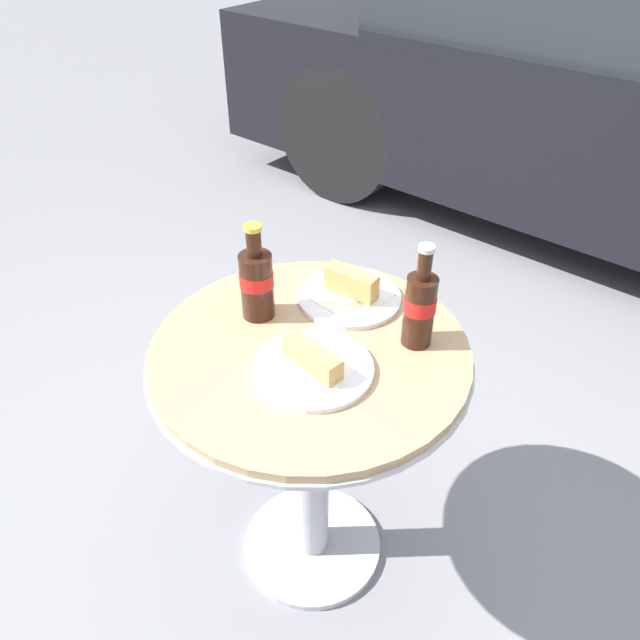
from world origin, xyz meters
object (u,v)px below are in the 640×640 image
bistro_table (311,411)px  lunch_plate_near (313,366)px  lunch_plate_far (350,293)px  cola_bottle_right (420,306)px  cola_bottle_left (257,281)px

bistro_table → lunch_plate_near: size_ratio=2.99×
lunch_plate_near → lunch_plate_far: lunch_plate_far is taller
cola_bottle_right → bistro_table: bearing=-135.6°
cola_bottle_left → lunch_plate_far: size_ratio=0.95×
lunch_plate_near → lunch_plate_far: (-0.09, 0.24, 0.00)m
bistro_table → cola_bottle_right: (0.16, 0.15, 0.27)m
bistro_table → lunch_plate_far: size_ratio=3.06×
cola_bottle_right → lunch_plate_far: size_ratio=0.98×
cola_bottle_left → lunch_plate_near: size_ratio=0.92×
bistro_table → lunch_plate_far: (-0.04, 0.19, 0.20)m
lunch_plate_far → cola_bottle_right: bearing=-9.3°
cola_bottle_right → lunch_plate_near: cola_bottle_right is taller
cola_bottle_right → lunch_plate_far: (-0.20, 0.03, -0.07)m
cola_bottle_right → cola_bottle_left: bearing=-156.2°
bistro_table → lunch_plate_near: lunch_plate_near is taller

